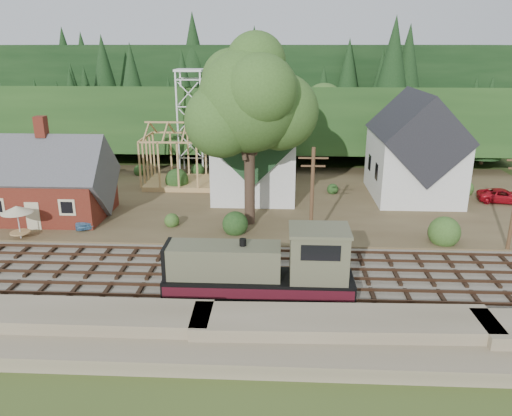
{
  "coord_description": "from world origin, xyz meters",
  "views": [
    {
      "loc": [
        4.58,
        -30.83,
        15.17
      ],
      "look_at": [
        2.74,
        6.0,
        3.0
      ],
      "focal_mm": 35.0,
      "sensor_mm": 36.0,
      "label": 1
    }
  ],
  "objects_px": {
    "car_blue": "(82,219)",
    "patio_set": "(17,211)",
    "locomotive": "(266,269)",
    "car_red": "(503,196)"
  },
  "relations": [
    {
      "from": "car_blue",
      "to": "car_red",
      "type": "xyz_separation_m",
      "value": [
        38.91,
        8.51,
        0.05
      ]
    },
    {
      "from": "locomotive",
      "to": "car_red",
      "type": "bearing_deg",
      "value": 41.62
    },
    {
      "from": "locomotive",
      "to": "car_blue",
      "type": "height_order",
      "value": "locomotive"
    },
    {
      "from": "locomotive",
      "to": "car_red",
      "type": "xyz_separation_m",
      "value": [
        22.73,
        20.2,
        -1.09
      ]
    },
    {
      "from": "car_blue",
      "to": "patio_set",
      "type": "height_order",
      "value": "patio_set"
    },
    {
      "from": "locomotive",
      "to": "patio_set",
      "type": "bearing_deg",
      "value": 156.94
    },
    {
      "from": "car_blue",
      "to": "car_red",
      "type": "height_order",
      "value": "car_red"
    },
    {
      "from": "car_red",
      "to": "car_blue",
      "type": "bearing_deg",
      "value": 110.84
    },
    {
      "from": "locomotive",
      "to": "car_red",
      "type": "distance_m",
      "value": 30.42
    },
    {
      "from": "patio_set",
      "to": "locomotive",
      "type": "bearing_deg",
      "value": -23.06
    }
  ]
}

